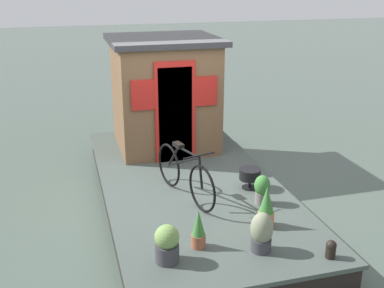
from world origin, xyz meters
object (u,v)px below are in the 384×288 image
(bicycle, at_px, (184,174))
(potted_plant_basil, at_px, (262,189))
(houseboat_cabin, at_px, (165,93))
(potted_plant_fern, at_px, (266,207))
(potted_plant_thyme, at_px, (262,232))
(charcoal_grill, at_px, (250,175))
(potted_plant_mint, at_px, (167,244))
(mooring_bollard, at_px, (331,249))
(potted_plant_succulent, at_px, (199,230))

(bicycle, height_order, potted_plant_basil, bicycle)
(houseboat_cabin, relative_size, potted_plant_fern, 3.62)
(potted_plant_thyme, distance_m, charcoal_grill, 1.79)
(potted_plant_fern, relative_size, potted_plant_basil, 1.31)
(potted_plant_mint, xyz_separation_m, potted_plant_thyme, (-0.08, -1.15, 0.02))
(potted_plant_fern, xyz_separation_m, mooring_bollard, (-0.90, -0.43, -0.15))
(mooring_bollard, bearing_deg, charcoal_grill, 5.34)
(potted_plant_thyme, relative_size, charcoal_grill, 1.51)
(houseboat_cabin, height_order, bicycle, houseboat_cabin)
(charcoal_grill, bearing_deg, potted_plant_thyme, 162.37)
(potted_plant_basil, relative_size, mooring_bollard, 1.92)
(houseboat_cabin, distance_m, charcoal_grill, 2.58)
(potted_plant_mint, xyz_separation_m, potted_plant_basil, (1.08, -1.66, -0.01))
(houseboat_cabin, relative_size, charcoal_grill, 6.22)
(potted_plant_mint, distance_m, charcoal_grill, 2.34)
(houseboat_cabin, height_order, potted_plant_basil, houseboat_cabin)
(charcoal_grill, distance_m, mooring_bollard, 2.08)
(houseboat_cabin, bearing_deg, potted_plant_succulent, 173.78)
(potted_plant_basil, bearing_deg, potted_plant_mint, 123.12)
(houseboat_cabin, xyz_separation_m, mooring_bollard, (-4.36, -1.04, -0.94))
(potted_plant_fern, bearing_deg, potted_plant_thyme, 150.90)
(potted_plant_basil, distance_m, charcoal_grill, 0.54)
(potted_plant_thyme, distance_m, potted_plant_fern, 0.62)
(potted_plant_thyme, xyz_separation_m, potted_plant_basil, (1.16, -0.51, -0.02))
(potted_plant_mint, bearing_deg, bicycle, -21.46)
(potted_plant_basil, bearing_deg, potted_plant_succulent, 125.87)
(potted_plant_succulent, relative_size, charcoal_grill, 1.50)
(bicycle, xyz_separation_m, potted_plant_thyme, (-1.66, -0.52, -0.13))
(potted_plant_basil, height_order, charcoal_grill, potted_plant_basil)
(potted_plant_fern, bearing_deg, potted_plant_basil, -18.70)
(bicycle, distance_m, potted_plant_thyme, 1.75)
(mooring_bollard, bearing_deg, potted_plant_mint, 76.76)
(houseboat_cabin, xyz_separation_m, potted_plant_succulent, (-3.72, 0.41, -0.82))
(houseboat_cabin, distance_m, potted_plant_succulent, 3.83)
(houseboat_cabin, distance_m, bicycle, 2.44)
(potted_plant_mint, bearing_deg, potted_plant_basil, -56.88)
(potted_plant_basil, relative_size, potted_plant_succulent, 0.88)
(houseboat_cabin, relative_size, mooring_bollard, 9.10)
(potted_plant_mint, bearing_deg, potted_plant_succulent, -65.53)
(potted_plant_thyme, xyz_separation_m, charcoal_grill, (1.70, -0.54, -0.03))
(bicycle, xyz_separation_m, potted_plant_mint, (-1.58, 0.62, -0.15))
(bicycle, distance_m, mooring_bollard, 2.40)
(bicycle, xyz_separation_m, potted_plant_basil, (-0.50, -1.04, -0.15))
(charcoal_grill, bearing_deg, houseboat_cabin, 20.19)
(houseboat_cabin, distance_m, potted_plant_basil, 3.06)
(bicycle, xyz_separation_m, charcoal_grill, (0.04, -1.07, -0.16))
(potted_plant_basil, bearing_deg, houseboat_cabin, 16.03)
(houseboat_cabin, xyz_separation_m, potted_plant_fern, (-3.46, -0.60, -0.78))
(potted_plant_fern, bearing_deg, houseboat_cabin, 9.91)
(potted_plant_mint, height_order, potted_plant_thyme, potted_plant_thyme)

